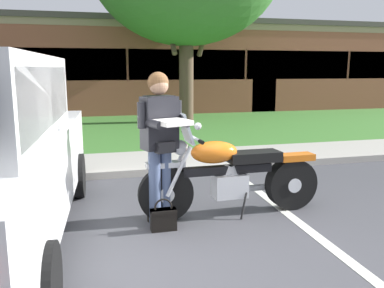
{
  "coord_description": "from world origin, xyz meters",
  "views": [
    {
      "loc": [
        -1.11,
        -3.63,
        1.74
      ],
      "look_at": [
        0.09,
        0.98,
        0.85
      ],
      "focal_mm": 37.99,
      "sensor_mm": 36.0,
      "label": 1
    }
  ],
  "objects_px": {
    "hedge_center_right": "(158,97)",
    "hedge_right": "(258,95)",
    "motorcycle": "(238,174)",
    "rider_person": "(160,136)",
    "brick_building": "(116,67)",
    "handbag": "(163,217)",
    "hedge_center_left": "(43,99)"
  },
  "relations": [
    {
      "from": "rider_person",
      "to": "brick_building",
      "type": "bearing_deg",
      "value": 87.56
    },
    {
      "from": "rider_person",
      "to": "handbag",
      "type": "relative_size",
      "value": 4.74
    },
    {
      "from": "rider_person",
      "to": "brick_building",
      "type": "height_order",
      "value": "brick_building"
    },
    {
      "from": "motorcycle",
      "to": "handbag",
      "type": "distance_m",
      "value": 1.06
    },
    {
      "from": "rider_person",
      "to": "handbag",
      "type": "xyz_separation_m",
      "value": [
        -0.02,
        -0.22,
        -0.86
      ]
    },
    {
      "from": "handbag",
      "to": "brick_building",
      "type": "xyz_separation_m",
      "value": [
        0.71,
        16.46,
        1.66
      ]
    },
    {
      "from": "rider_person",
      "to": "hedge_center_right",
      "type": "xyz_separation_m",
      "value": [
        1.88,
        11.11,
        -0.36
      ]
    },
    {
      "from": "hedge_center_right",
      "to": "brick_building",
      "type": "relative_size",
      "value": 0.1
    },
    {
      "from": "handbag",
      "to": "brick_building",
      "type": "height_order",
      "value": "brick_building"
    },
    {
      "from": "handbag",
      "to": "hedge_center_right",
      "type": "xyz_separation_m",
      "value": [
        1.9,
        11.33,
        0.51
      ]
    },
    {
      "from": "hedge_right",
      "to": "motorcycle",
      "type": "bearing_deg",
      "value": -114.82
    },
    {
      "from": "hedge_center_left",
      "to": "brick_building",
      "type": "relative_size",
      "value": 0.12
    },
    {
      "from": "brick_building",
      "to": "hedge_right",
      "type": "bearing_deg",
      "value": -43.76
    },
    {
      "from": "hedge_center_right",
      "to": "brick_building",
      "type": "distance_m",
      "value": 5.39
    },
    {
      "from": "motorcycle",
      "to": "hedge_center_right",
      "type": "bearing_deg",
      "value": 85.12
    },
    {
      "from": "motorcycle",
      "to": "handbag",
      "type": "bearing_deg",
      "value": -163.15
    },
    {
      "from": "motorcycle",
      "to": "hedge_right",
      "type": "distance_m",
      "value": 12.17
    },
    {
      "from": "handbag",
      "to": "hedge_right",
      "type": "xyz_separation_m",
      "value": [
        6.07,
        11.33,
        0.51
      ]
    },
    {
      "from": "hedge_right",
      "to": "brick_building",
      "type": "bearing_deg",
      "value": 136.24
    },
    {
      "from": "handbag",
      "to": "hedge_center_right",
      "type": "distance_m",
      "value": 11.5
    },
    {
      "from": "rider_person",
      "to": "hedge_right",
      "type": "distance_m",
      "value": 12.65
    },
    {
      "from": "hedge_center_right",
      "to": "hedge_right",
      "type": "distance_m",
      "value": 4.16
    },
    {
      "from": "motorcycle",
      "to": "handbag",
      "type": "relative_size",
      "value": 6.23
    },
    {
      "from": "hedge_center_left",
      "to": "hedge_right",
      "type": "relative_size",
      "value": 1.2
    },
    {
      "from": "handbag",
      "to": "hedge_right",
      "type": "relative_size",
      "value": 0.13
    },
    {
      "from": "hedge_center_left",
      "to": "hedge_right",
      "type": "bearing_deg",
      "value": 0.0
    },
    {
      "from": "handbag",
      "to": "rider_person",
      "type": "bearing_deg",
      "value": 85.01
    },
    {
      "from": "brick_building",
      "to": "hedge_center_right",
      "type": "bearing_deg",
      "value": -76.91
    },
    {
      "from": "motorcycle",
      "to": "brick_building",
      "type": "relative_size",
      "value": 0.08
    },
    {
      "from": "motorcycle",
      "to": "hedge_center_left",
      "type": "distance_m",
      "value": 11.5
    },
    {
      "from": "rider_person",
      "to": "brick_building",
      "type": "xyz_separation_m",
      "value": [
        0.69,
        16.24,
        0.8
      ]
    },
    {
      "from": "handbag",
      "to": "hedge_center_left",
      "type": "distance_m",
      "value": 11.57
    }
  ]
}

